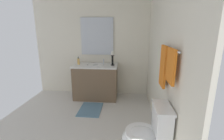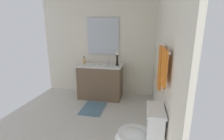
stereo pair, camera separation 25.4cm
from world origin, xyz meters
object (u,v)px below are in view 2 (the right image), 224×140
soap_bottle (84,61)px  candle_holder_tall (117,58)px  bath_mat (93,108)px  towel_bar (165,49)px  sink_basin (100,66)px  vanity_cabinet (101,81)px  towel_near_vanity (160,67)px  towel_center (164,67)px  toilet (140,137)px  mirror (103,36)px

soap_bottle → candle_holder_tall: bearing=89.4°
bath_mat → towel_bar: bearing=49.5°
sink_basin → vanity_cabinet: bearing=-90.0°
towel_near_vanity → towel_center: size_ratio=1.43×
towel_bar → towel_center: (0.17, -0.02, -0.16)m
towel_bar → towel_center: size_ratio=1.83×
toilet → towel_center: bearing=97.6°
mirror → towel_center: mirror is taller
sink_basin → towel_bar: towel_bar is taller
sink_basin → towel_near_vanity: (1.47, 1.17, 0.36)m
toilet → bath_mat: (-1.21, -0.97, -0.36)m
towel_center → bath_mat: (-1.19, -1.17, -1.19)m
towel_bar → towel_near_vanity: 0.30m
mirror → toilet: bearing=24.5°
candle_holder_tall → towel_near_vanity: size_ratio=0.59×
sink_basin → soap_bottle: 0.42m
sink_basin → mirror: size_ratio=0.46×
towel_near_vanity → towel_center: bearing=0.0°
vanity_cabinet → candle_holder_tall: 0.69m
bath_mat → soap_bottle: bearing=-148.1°
candle_holder_tall → toilet: bearing=17.2°
towel_bar → sink_basin: bearing=-144.1°
vanity_cabinet → toilet: vanity_cabinet is taller
toilet → towel_near_vanity: size_ratio=1.42×
towel_bar → bath_mat: (-1.02, -1.19, -1.36)m
soap_bottle → bath_mat: soap_bottle is taller
vanity_cabinet → soap_bottle: soap_bottle is taller
toilet → towel_center: (-0.03, 0.20, 0.84)m
mirror → towel_center: bearing=29.3°
soap_bottle → mirror: bearing=122.6°
candle_holder_tall → towel_bar: (1.66, 0.80, 0.41)m
mirror → towel_center: size_ratio=2.35×
vanity_cabinet → towel_center: bearing=32.9°
candle_holder_tall → towel_center: 2.00m
mirror → towel_center: (2.09, 1.17, -0.23)m
toilet → towel_near_vanity: towel_near_vanity is taller
candle_holder_tall → towel_bar: bearing=25.7°
soap_bottle → toilet: soap_bottle is taller
mirror → towel_bar: bearing=31.7°
vanity_cabinet → mirror: 1.07m
vanity_cabinet → bath_mat: size_ratio=1.71×
mirror → candle_holder_tall: 0.67m
candle_holder_tall → soap_bottle: candle_holder_tall is taller
soap_bottle → towel_center: towel_center is taller
soap_bottle → towel_center: (1.83, 1.57, 0.33)m
candle_holder_tall → towel_bar: towel_bar is taller
mirror → towel_near_vanity: 2.13m
towel_bar → mirror: bearing=-148.3°
sink_basin → towel_near_vanity: size_ratio=0.76×
soap_bottle → towel_bar: bearing=43.7°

